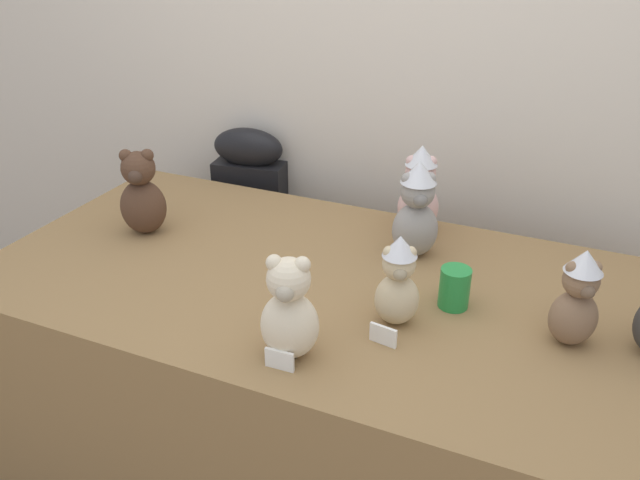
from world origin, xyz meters
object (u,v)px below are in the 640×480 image
at_px(teddy_bear_cocoa, 142,195).
at_px(party_cup_green, 455,288).
at_px(teddy_bear_cream, 289,311).
at_px(teddy_bear_sand, 398,282).
at_px(display_table, 320,386).
at_px(teddy_bear_ash, 416,211).
at_px(instrument_case, 253,239).
at_px(teddy_bear_mocha, 577,299).
at_px(teddy_bear_blush, 419,190).

relative_size(teddy_bear_cocoa, party_cup_green, 2.55).
distance_m(teddy_bear_cream, teddy_bear_sand, 0.29).
relative_size(display_table, teddy_bear_ash, 6.44).
relative_size(instrument_case, teddy_bear_ash, 3.23).
bearing_deg(party_cup_green, teddy_bear_cocoa, 178.28).
xyz_separation_m(teddy_bear_sand, teddy_bear_cocoa, (-0.89, 0.16, 0.01)).
relative_size(teddy_bear_sand, teddy_bear_mocha, 0.97).
height_order(display_table, teddy_bear_ash, teddy_bear_ash).
bearing_deg(display_table, teddy_bear_ash, 49.13).
distance_m(display_table, teddy_bear_cream, 0.63).
height_order(display_table, teddy_bear_mocha, teddy_bear_mocha).
distance_m(teddy_bear_mocha, party_cup_green, 0.30).
bearing_deg(teddy_bear_sand, display_table, 132.49).
relative_size(instrument_case, party_cup_green, 8.81).
xyz_separation_m(instrument_case, teddy_bear_cream, (0.66, -0.98, 0.42)).
relative_size(teddy_bear_cream, teddy_bear_mocha, 1.05).
bearing_deg(teddy_bear_cocoa, teddy_bear_blush, -1.58).
distance_m(teddy_bear_sand, teddy_bear_ash, 0.37).
xyz_separation_m(teddy_bear_blush, teddy_bear_ash, (0.04, -0.16, 0.01)).
xyz_separation_m(teddy_bear_cream, teddy_bear_cocoa, (-0.71, 0.39, 0.01)).
relative_size(instrument_case, teddy_bear_mocha, 3.85).
distance_m(teddy_bear_blush, teddy_bear_ash, 0.17).
bearing_deg(teddy_bear_mocha, instrument_case, 124.71).
xyz_separation_m(instrument_case, teddy_bear_cocoa, (-0.05, -0.59, 0.43)).
bearing_deg(teddy_bear_cocoa, teddy_bear_ash, -12.74).
bearing_deg(teddy_bear_cream, teddy_bear_cocoa, 135.70).
relative_size(teddy_bear_mocha, teddy_bear_ash, 0.84).
bearing_deg(party_cup_green, teddy_bear_cream, -129.85).
distance_m(instrument_case, party_cup_green, 1.19).
bearing_deg(party_cup_green, display_table, -178.74).
distance_m(teddy_bear_cocoa, party_cup_green, 1.01).
bearing_deg(teddy_bear_blush, teddy_bear_sand, -98.24).
xyz_separation_m(display_table, teddy_bear_blush, (0.17, 0.40, 0.53)).
xyz_separation_m(display_table, teddy_bear_mocha, (0.67, -0.04, 0.52)).
height_order(instrument_case, party_cup_green, instrument_case).
height_order(teddy_bear_mocha, teddy_bear_ash, teddy_bear_ash).
bearing_deg(teddy_bear_ash, teddy_bear_sand, -107.13).
distance_m(teddy_bear_blush, party_cup_green, 0.45).
bearing_deg(teddy_bear_cocoa, teddy_bear_sand, -36.45).
relative_size(teddy_bear_blush, teddy_bear_mocha, 1.14).
bearing_deg(instrument_case, party_cup_green, -40.97).
distance_m(teddy_bear_sand, party_cup_green, 0.19).
relative_size(teddy_bear_sand, teddy_bear_ash, 0.82).
bearing_deg(teddy_bear_ash, teddy_bear_blush, 76.52).
relative_size(teddy_bear_mocha, teddy_bear_cocoa, 0.90).
bearing_deg(teddy_bear_cream, instrument_case, 108.48).
height_order(teddy_bear_sand, teddy_bear_cocoa, teddy_bear_cocoa).
height_order(instrument_case, teddy_bear_blush, teddy_bear_blush).
bearing_deg(teddy_bear_cream, display_table, 87.11).
bearing_deg(teddy_bear_cream, teddy_bear_blush, 67.88).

